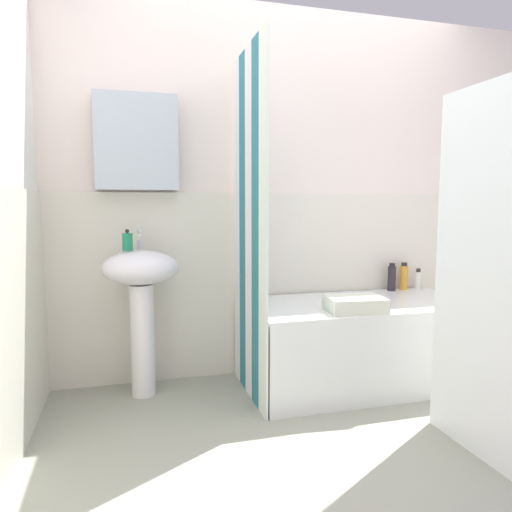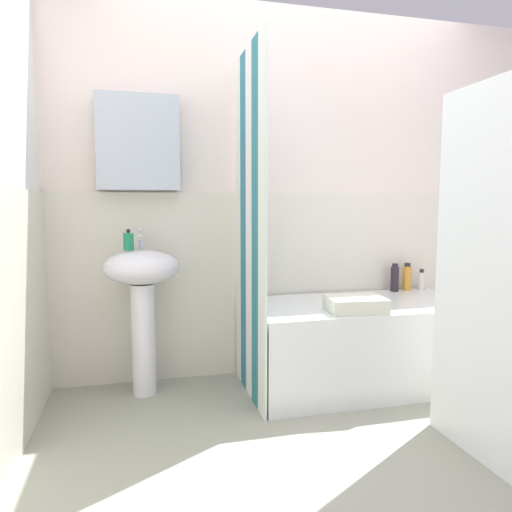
% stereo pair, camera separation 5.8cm
% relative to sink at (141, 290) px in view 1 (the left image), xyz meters
% --- Properties ---
extents(ground_plane, '(4.80, 5.60, 0.04)m').
position_rel_sink_xyz_m(ground_plane, '(0.99, -1.03, -0.65)').
color(ground_plane, '#989A88').
extents(wall_back_tiled, '(3.60, 0.18, 2.40)m').
position_rel_sink_xyz_m(wall_back_tiled, '(0.93, 0.23, 0.51)').
color(wall_back_tiled, '#F3DFD3').
rests_on(wall_back_tiled, ground_plane).
extents(sink, '(0.44, 0.34, 0.86)m').
position_rel_sink_xyz_m(sink, '(0.00, 0.00, 0.00)').
color(sink, white).
rests_on(sink, ground_plane).
extents(faucet, '(0.03, 0.12, 0.12)m').
position_rel_sink_xyz_m(faucet, '(-0.00, 0.08, 0.29)').
color(faucet, silver).
rests_on(faucet, sink).
extents(soap_dispenser, '(0.06, 0.06, 0.12)m').
position_rel_sink_xyz_m(soap_dispenser, '(-0.07, 0.01, 0.28)').
color(soap_dispenser, '#1D7E53').
rests_on(soap_dispenser, sink).
extents(bathtub, '(1.41, 0.72, 0.52)m').
position_rel_sink_xyz_m(bathtub, '(1.32, -0.17, -0.37)').
color(bathtub, white).
rests_on(bathtub, ground_plane).
extents(shower_curtain, '(0.01, 0.72, 2.00)m').
position_rel_sink_xyz_m(shower_curtain, '(0.61, -0.17, 0.37)').
color(shower_curtain, white).
rests_on(shower_curtain, ground_plane).
extents(shampoo_bottle, '(0.04, 0.04, 0.15)m').
position_rel_sink_xyz_m(shampoo_bottle, '(1.93, 0.12, -0.04)').
color(shampoo_bottle, white).
rests_on(shampoo_bottle, bathtub).
extents(lotion_bottle, '(0.06, 0.06, 0.19)m').
position_rel_sink_xyz_m(lotion_bottle, '(1.83, 0.14, -0.02)').
color(lotion_bottle, gold).
rests_on(lotion_bottle, bathtub).
extents(conditioner_bottle, '(0.06, 0.06, 0.20)m').
position_rel_sink_xyz_m(conditioner_bottle, '(1.72, 0.12, -0.02)').
color(conditioner_bottle, '#2A232C').
rests_on(conditioner_bottle, bathtub).
extents(towel_folded, '(0.34, 0.27, 0.08)m').
position_rel_sink_xyz_m(towel_folded, '(1.17, -0.39, -0.07)').
color(towel_folded, silver).
rests_on(towel_folded, bathtub).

